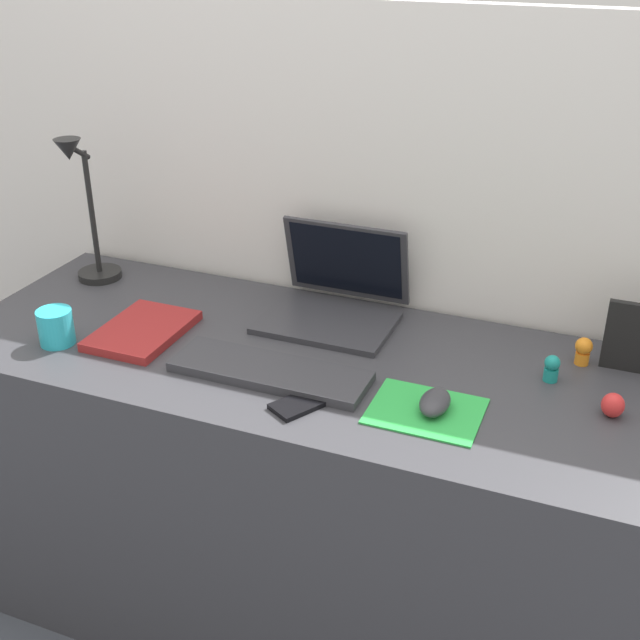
{
  "coord_description": "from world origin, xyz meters",
  "views": [
    {
      "loc": [
        0.53,
        -1.39,
        1.59
      ],
      "look_at": [
        -0.03,
        0.0,
        0.83
      ],
      "focal_mm": 45.55,
      "sensor_mm": 36.0,
      "label": 1
    }
  ],
  "objects": [
    {
      "name": "mousepad",
      "position": [
        0.24,
        -0.12,
        0.74
      ],
      "size": [
        0.21,
        0.17,
        0.0
      ],
      "primitive_type": "cube",
      "color": "green",
      "rests_on": "desk"
    },
    {
      "name": "notebook_pad",
      "position": [
        -0.43,
        -0.05,
        0.75
      ],
      "size": [
        0.17,
        0.24,
        0.02
      ],
      "primitive_type": "cube",
      "rotation": [
        0.0,
        0.0,
        0.0
      ],
      "color": "maroon",
      "rests_on": "desk"
    },
    {
      "name": "cell_phone",
      "position": [
        0.01,
        -0.18,
        0.74
      ],
      "size": [
        0.12,
        0.14,
        0.01
      ],
      "primitive_type": "cube",
      "rotation": [
        0.0,
        0.0,
        -0.53
      ],
      "color": "black",
      "rests_on": "desk"
    },
    {
      "name": "desk_lamp",
      "position": [
        -0.71,
        0.16,
        0.92
      ],
      "size": [
        0.11,
        0.14,
        0.37
      ],
      "color": "black",
      "rests_on": "desk"
    },
    {
      "name": "back_wall",
      "position": [
        0.0,
        0.34,
        0.71
      ],
      "size": [
        2.9,
        0.05,
        1.42
      ],
      "primitive_type": "cube",
      "color": "silver",
      "rests_on": "ground_plane"
    },
    {
      "name": "desk",
      "position": [
        0.0,
        0.0,
        0.37
      ],
      "size": [
        1.7,
        0.61,
        0.74
      ],
      "primitive_type": "cube",
      "color": "#38383D",
      "rests_on": "ground_plane"
    },
    {
      "name": "laptop",
      "position": [
        -0.07,
        0.2,
        0.79
      ],
      "size": [
        0.3,
        0.26,
        0.21
      ],
      "color": "#333338",
      "rests_on": "desk"
    },
    {
      "name": "picture_frame",
      "position": [
        0.58,
        0.19,
        0.81
      ],
      "size": [
        0.12,
        0.02,
        0.15
      ],
      "primitive_type": "cube",
      "color": "black",
      "rests_on": "desk"
    },
    {
      "name": "toy_figurine_orange",
      "position": [
        0.49,
        0.18,
        0.77
      ],
      "size": [
        0.04,
        0.04,
        0.06
      ],
      "color": "orange",
      "rests_on": "desk"
    },
    {
      "name": "coffee_mug",
      "position": [
        -0.59,
        -0.15,
        0.78
      ],
      "size": [
        0.08,
        0.08,
        0.08
      ],
      "primitive_type": "cylinder",
      "color": "#28B7CC",
      "rests_on": "desk"
    },
    {
      "name": "toy_figurine_teal",
      "position": [
        0.44,
        0.09,
        0.77
      ],
      "size": [
        0.03,
        0.03,
        0.06
      ],
      "color": "teal",
      "rests_on": "desk"
    },
    {
      "name": "keyboard",
      "position": [
        -0.09,
        -0.11,
        0.75
      ],
      "size": [
        0.41,
        0.13,
        0.02
      ],
      "primitive_type": "cube",
      "color": "#333338",
      "rests_on": "desk"
    },
    {
      "name": "mouse",
      "position": [
        0.25,
        -0.11,
        0.76
      ],
      "size": [
        0.06,
        0.1,
        0.03
      ],
      "primitive_type": "ellipsoid",
      "color": "#333338",
      "rests_on": "mousepad"
    },
    {
      "name": "ground_plane",
      "position": [
        0.0,
        0.0,
        0.0
      ],
      "size": [
        6.0,
        6.0,
        0.0
      ],
      "primitive_type": "plane",
      "color": "#474C56"
    },
    {
      "name": "toy_figurine_red",
      "position": [
        0.56,
        0.0,
        0.76
      ],
      "size": [
        0.04,
        0.04,
        0.05
      ],
      "primitive_type": "ellipsoid",
      "color": "red",
      "rests_on": "desk"
    }
  ]
}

